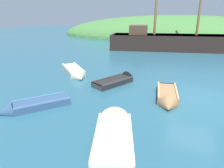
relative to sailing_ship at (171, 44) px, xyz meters
name	(u,v)px	position (x,y,z in m)	size (l,w,h in m)	color
ground_plane	(196,98)	(3.61, -15.36, -0.70)	(120.00, 120.00, 0.00)	#285B70
shore_hill	(173,37)	(-1.75, 15.23, -0.70)	(48.41, 21.57, 8.36)	#477F3D
sailing_ship	(171,44)	(0.00, 0.00, 0.00)	(17.84, 7.69, 13.21)	black
rowboat_center	(31,107)	(-3.42, -19.83, -0.60)	(2.65, 3.12, 0.90)	#335175
rowboat_outer_right	(167,98)	(2.23, -16.21, -0.56)	(1.55, 3.18, 0.94)	#9E7047
rowboat_outer_left	(114,131)	(0.95, -20.16, -0.57)	(2.45, 3.78, 1.19)	beige
rowboat_near_dock	(119,81)	(-1.12, -14.59, -0.61)	(2.25, 3.44, 1.02)	black
rowboat_far	(75,73)	(-4.80, -14.19, -0.58)	(3.59, 3.36, 0.99)	beige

